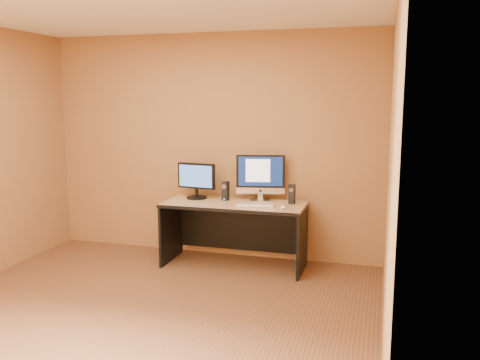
{
  "coord_description": "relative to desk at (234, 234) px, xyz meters",
  "views": [
    {
      "loc": [
        1.95,
        -3.64,
        1.87
      ],
      "look_at": [
        0.48,
        1.5,
        0.99
      ],
      "focal_mm": 38.0,
      "sensor_mm": 36.0,
      "label": 1
    }
  ],
  "objects": [
    {
      "name": "cable_a",
      "position": [
        0.34,
        0.28,
        0.36
      ],
      "size": [
        0.08,
        0.2,
        0.01
      ],
      "primitive_type": "cylinder",
      "rotation": [
        1.57,
        0.0,
        0.36
      ],
      "color": "black",
      "rests_on": "desk"
    },
    {
      "name": "mouse",
      "position": [
        0.58,
        -0.15,
        0.38
      ],
      "size": [
        0.06,
        0.1,
        0.03
      ],
      "primitive_type": "ellipsoid",
      "rotation": [
        0.0,
        0.0,
        0.03
      ],
      "color": "white",
      "rests_on": "desk"
    },
    {
      "name": "desk",
      "position": [
        0.0,
        0.0,
        0.0
      ],
      "size": [
        1.55,
        0.68,
        0.72
      ],
      "primitive_type": null,
      "rotation": [
        0.0,
        0.0,
        0.0
      ],
      "color": "tan",
      "rests_on": "ground"
    },
    {
      "name": "speaker_left",
      "position": [
        -0.14,
        0.11,
        0.47
      ],
      "size": [
        0.08,
        0.08,
        0.21
      ],
      "primitive_type": null,
      "rotation": [
        0.0,
        0.0,
        -0.16
      ],
      "color": "black",
      "rests_on": "desk"
    },
    {
      "name": "speaker_right",
      "position": [
        0.62,
        0.13,
        0.47
      ],
      "size": [
        0.07,
        0.07,
        0.21
      ],
      "primitive_type": null,
      "rotation": [
        0.0,
        0.0,
        -0.04
      ],
      "color": "black",
      "rests_on": "desk"
    },
    {
      "name": "imac",
      "position": [
        0.25,
        0.21,
        0.63
      ],
      "size": [
        0.58,
        0.31,
        0.53
      ],
      "primitive_type": null,
      "rotation": [
        0.0,
        0.0,
        0.21
      ],
      "color": "#B0B1B5",
      "rests_on": "desk"
    },
    {
      "name": "keyboard",
      "position": [
        0.27,
        -0.13,
        0.37
      ],
      "size": [
        0.43,
        0.17,
        0.02
      ],
      "primitive_type": "cube",
      "rotation": [
        0.0,
        0.0,
        0.14
      ],
      "color": "silver",
      "rests_on": "desk"
    },
    {
      "name": "walls",
      "position": [
        -0.39,
        -1.6,
        0.94
      ],
      "size": [
        4.0,
        4.0,
        2.6
      ],
      "primitive_type": null,
      "color": "#92603B",
      "rests_on": "ground"
    },
    {
      "name": "ceiling",
      "position": [
        -0.39,
        -1.6,
        2.24
      ],
      "size": [
        4.0,
        4.0,
        0.0
      ],
      "primitive_type": "plane",
      "color": "white",
      "rests_on": "walls"
    },
    {
      "name": "cable_b",
      "position": [
        0.16,
        0.3,
        0.36
      ],
      "size": [
        0.07,
        0.16,
        0.01
      ],
      "primitive_type": "cylinder",
      "rotation": [
        1.57,
        0.0,
        -0.38
      ],
      "color": "black",
      "rests_on": "desk"
    },
    {
      "name": "second_monitor",
      "position": [
        -0.49,
        0.12,
        0.56
      ],
      "size": [
        0.49,
        0.29,
        0.41
      ],
      "primitive_type": null,
      "rotation": [
        0.0,
        0.0,
        -0.12
      ],
      "color": "black",
      "rests_on": "desk"
    },
    {
      "name": "floor",
      "position": [
        -0.39,
        -1.6,
        -0.36
      ],
      "size": [
        4.0,
        4.0,
        0.0
      ],
      "primitive_type": "plane",
      "color": "brown",
      "rests_on": "ground"
    }
  ]
}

